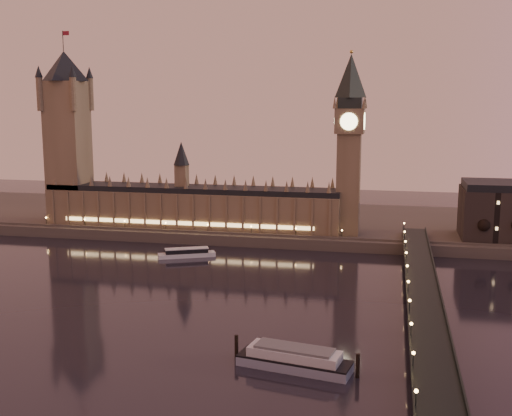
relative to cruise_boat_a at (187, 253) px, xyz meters
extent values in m
plane|color=black|center=(27.42, -71.94, -2.13)|extent=(700.00, 700.00, 0.00)
cube|color=#423D35|center=(57.42, 93.06, 0.87)|extent=(560.00, 130.00, 6.00)
cube|color=brown|center=(-12.58, 49.06, 14.87)|extent=(180.00, 26.00, 22.00)
cube|color=black|center=(-12.58, 49.06, 27.47)|extent=(180.00, 22.00, 3.20)
cube|color=#FFCC7F|center=(-12.58, 35.56, 8.87)|extent=(153.00, 0.25, 2.20)
cube|color=brown|center=(-92.58, 49.06, 47.87)|extent=(22.00, 22.00, 88.00)
cone|color=black|center=(-92.58, 49.06, 100.87)|extent=(31.68, 31.68, 18.00)
cylinder|color=black|center=(-92.58, 49.06, 115.87)|extent=(0.44, 0.44, 12.00)
cube|color=maroon|center=(-90.38, 49.06, 120.37)|extent=(4.00, 0.15, 2.50)
cube|color=brown|center=(81.42, 49.06, 32.87)|extent=(13.00, 13.00, 58.00)
cube|color=brown|center=(81.42, 49.06, 68.87)|extent=(16.00, 16.00, 14.00)
cylinder|color=#FFEAA5|center=(81.42, 40.88, 68.87)|extent=(9.60, 0.35, 9.60)
cylinder|color=#FFEAA5|center=(73.24, 49.06, 68.87)|extent=(0.35, 9.60, 9.60)
cube|color=black|center=(81.42, 49.06, 78.87)|extent=(13.00, 13.00, 6.00)
cone|color=black|center=(81.42, 49.06, 93.87)|extent=(17.68, 17.68, 24.00)
sphere|color=gold|center=(81.42, 49.06, 106.87)|extent=(2.00, 2.00, 2.00)
cube|color=black|center=(119.42, -71.94, 5.87)|extent=(13.00, 260.00, 2.00)
cube|color=black|center=(113.12, -71.94, 7.37)|extent=(0.60, 260.00, 1.00)
cube|color=black|center=(125.72, -71.94, 7.37)|extent=(0.60, 260.00, 1.00)
cylinder|color=black|center=(154.86, 37.06, 8.66)|extent=(0.70, 0.70, 9.59)
sphere|color=black|center=(154.86, 37.06, 13.67)|extent=(6.39, 6.39, 6.39)
cube|color=silver|center=(0.00, 0.00, -1.02)|extent=(30.25, 18.57, 2.22)
cube|color=black|center=(0.00, 0.00, 1.20)|extent=(22.60, 14.22, 2.22)
cube|color=silver|center=(0.00, 0.00, 2.51)|extent=(23.26, 14.71, 0.40)
cube|color=#808BA3|center=(77.97, -130.06, -0.68)|extent=(36.94, 16.29, 2.90)
cube|color=black|center=(77.97, -130.06, 1.05)|extent=(36.94, 16.29, 0.56)
cube|color=silver|center=(77.97, -130.06, 2.78)|extent=(30.15, 13.99, 2.90)
cube|color=#595B5E|center=(77.97, -130.06, 4.62)|extent=(25.56, 12.09, 0.78)
cylinder|color=black|center=(58.21, -125.45, 1.66)|extent=(1.23, 1.23, 7.59)
cylinder|color=black|center=(97.74, -132.66, 1.66)|extent=(1.23, 1.23, 7.59)
camera|label=1|loc=(105.95, -317.76, 81.28)|focal=45.00mm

